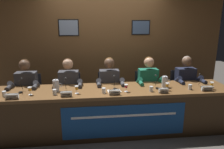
% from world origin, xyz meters
% --- Properties ---
extents(ground_plane, '(12.00, 12.00, 0.00)m').
position_xyz_m(ground_plane, '(0.00, 0.00, 0.00)').
color(ground_plane, '#4C4742').
extents(wall_back_panelled, '(5.24, 0.14, 2.60)m').
position_xyz_m(wall_back_panelled, '(-0.00, 1.31, 1.30)').
color(wall_back_panelled, brown).
rests_on(wall_back_panelled, ground_plane).
extents(conference_table, '(4.04, 0.78, 0.75)m').
position_xyz_m(conference_table, '(0.00, -0.12, 0.52)').
color(conference_table, brown).
rests_on(conference_table, ground_plane).
extents(chair_far_left, '(0.44, 0.45, 0.88)m').
position_xyz_m(chair_far_left, '(-1.50, 0.57, 0.42)').
color(chair_far_left, black).
rests_on(chair_far_left, ground_plane).
extents(panelist_far_left, '(0.51, 0.48, 1.21)m').
position_xyz_m(panelist_far_left, '(-1.50, 0.38, 0.70)').
color(panelist_far_left, black).
rests_on(panelist_far_left, ground_plane).
extents(nameplate_far_left, '(0.19, 0.06, 0.08)m').
position_xyz_m(nameplate_far_left, '(-1.50, -0.30, 0.79)').
color(nameplate_far_left, white).
rests_on(nameplate_far_left, conference_table).
extents(juice_glass_far_left, '(0.06, 0.06, 0.12)m').
position_xyz_m(juice_glass_far_left, '(-1.28, -0.14, 0.84)').
color(juice_glass_far_left, white).
rests_on(juice_glass_far_left, conference_table).
extents(water_cup_far_left, '(0.06, 0.06, 0.08)m').
position_xyz_m(water_cup_far_left, '(-1.64, -0.18, 0.79)').
color(water_cup_far_left, silver).
rests_on(water_cup_far_left, conference_table).
extents(microphone_far_left, '(0.06, 0.17, 0.22)m').
position_xyz_m(microphone_far_left, '(-1.46, 0.01, 0.82)').
color(microphone_far_left, black).
rests_on(microphone_far_left, conference_table).
extents(chair_left, '(0.44, 0.45, 0.88)m').
position_xyz_m(chair_left, '(-0.75, 0.57, 0.42)').
color(chair_left, black).
rests_on(chair_left, ground_plane).
extents(panelist_left, '(0.51, 0.48, 1.21)m').
position_xyz_m(panelist_left, '(-0.75, 0.38, 0.70)').
color(panelist_left, black).
rests_on(panelist_left, ground_plane).
extents(nameplate_left, '(0.17, 0.06, 0.08)m').
position_xyz_m(nameplate_left, '(-0.72, -0.28, 0.79)').
color(nameplate_left, white).
rests_on(nameplate_left, conference_table).
extents(juice_glass_left, '(0.06, 0.06, 0.12)m').
position_xyz_m(juice_glass_left, '(-0.57, -0.16, 0.84)').
color(juice_glass_left, white).
rests_on(juice_glass_left, conference_table).
extents(water_cup_left, '(0.06, 0.06, 0.08)m').
position_xyz_m(water_cup_left, '(-0.91, -0.18, 0.79)').
color(water_cup_left, silver).
rests_on(water_cup_left, conference_table).
extents(microphone_left, '(0.06, 0.17, 0.22)m').
position_xyz_m(microphone_left, '(-0.75, -0.05, 0.82)').
color(microphone_left, black).
rests_on(microphone_left, conference_table).
extents(chair_center, '(0.44, 0.45, 0.88)m').
position_xyz_m(chair_center, '(0.00, 0.57, 0.42)').
color(chair_center, black).
rests_on(chair_center, ground_plane).
extents(panelist_center, '(0.51, 0.48, 1.21)m').
position_xyz_m(panelist_center, '(0.00, 0.38, 0.70)').
color(panelist_center, black).
rests_on(panelist_center, ground_plane).
extents(nameplate_center, '(0.17, 0.06, 0.08)m').
position_xyz_m(nameplate_center, '(0.01, -0.29, 0.79)').
color(nameplate_center, white).
rests_on(nameplate_center, conference_table).
extents(juice_glass_center, '(0.06, 0.06, 0.12)m').
position_xyz_m(juice_glass_center, '(0.21, -0.16, 0.84)').
color(juice_glass_center, white).
rests_on(juice_glass_center, conference_table).
extents(water_cup_center, '(0.06, 0.06, 0.08)m').
position_xyz_m(water_cup_center, '(-0.15, -0.19, 0.79)').
color(water_cup_center, silver).
rests_on(water_cup_center, conference_table).
extents(microphone_center, '(0.06, 0.17, 0.22)m').
position_xyz_m(microphone_center, '(0.05, 0.01, 0.82)').
color(microphone_center, black).
rests_on(microphone_center, conference_table).
extents(chair_right, '(0.44, 0.45, 0.88)m').
position_xyz_m(chair_right, '(0.75, 0.57, 0.42)').
color(chair_right, black).
rests_on(chair_right, ground_plane).
extents(panelist_right, '(0.51, 0.48, 1.21)m').
position_xyz_m(panelist_right, '(0.75, 0.38, 0.70)').
color(panelist_right, black).
rests_on(panelist_right, ground_plane).
extents(nameplate_right, '(0.15, 0.06, 0.08)m').
position_xyz_m(nameplate_right, '(0.78, -0.29, 0.79)').
color(nameplate_right, white).
rests_on(nameplate_right, conference_table).
extents(juice_glass_right, '(0.06, 0.06, 0.12)m').
position_xyz_m(juice_glass_right, '(0.89, -0.17, 0.84)').
color(juice_glass_right, white).
rests_on(juice_glass_right, conference_table).
extents(water_cup_right, '(0.06, 0.06, 0.08)m').
position_xyz_m(water_cup_right, '(0.61, -0.19, 0.79)').
color(water_cup_right, silver).
rests_on(water_cup_right, conference_table).
extents(microphone_right, '(0.06, 0.17, 0.22)m').
position_xyz_m(microphone_right, '(0.76, -0.04, 0.82)').
color(microphone_right, black).
rests_on(microphone_right, conference_table).
extents(chair_far_right, '(0.44, 0.45, 0.88)m').
position_xyz_m(chair_far_right, '(1.50, 0.57, 0.42)').
color(chair_far_right, black).
rests_on(chair_far_right, ground_plane).
extents(panelist_far_right, '(0.51, 0.48, 1.21)m').
position_xyz_m(panelist_far_right, '(1.50, 0.38, 0.70)').
color(panelist_far_right, black).
rests_on(panelist_far_right, ground_plane).
extents(nameplate_far_right, '(0.19, 0.06, 0.08)m').
position_xyz_m(nameplate_far_right, '(1.53, -0.27, 0.79)').
color(nameplate_far_right, white).
rests_on(nameplate_far_right, conference_table).
extents(juice_glass_far_right, '(0.06, 0.06, 0.12)m').
position_xyz_m(juice_glass_far_right, '(1.64, -0.19, 0.84)').
color(juice_glass_far_right, white).
rests_on(juice_glass_far_right, conference_table).
extents(water_cup_far_right, '(0.06, 0.06, 0.08)m').
position_xyz_m(water_cup_far_right, '(1.28, -0.17, 0.79)').
color(water_cup_far_right, silver).
rests_on(water_cup_far_right, conference_table).
extents(microphone_far_right, '(0.06, 0.17, 0.22)m').
position_xyz_m(microphone_far_right, '(1.54, -0.06, 0.82)').
color(microphone_far_right, black).
rests_on(microphone_far_right, conference_table).
extents(water_pitcher_left_side, '(0.15, 0.10, 0.21)m').
position_xyz_m(water_pitcher_left_side, '(-0.91, -0.01, 0.85)').
color(water_pitcher_left_side, silver).
rests_on(water_pitcher_left_side, conference_table).
extents(water_pitcher_right_side, '(0.15, 0.10, 0.21)m').
position_xyz_m(water_pitcher_right_side, '(0.91, 0.01, 0.85)').
color(water_pitcher_right_side, silver).
rests_on(water_pitcher_right_side, conference_table).
extents(document_stack_center, '(0.22, 0.17, 0.01)m').
position_xyz_m(document_stack_center, '(0.02, -0.13, 0.76)').
color(document_stack_center, white).
rests_on(document_stack_center, conference_table).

